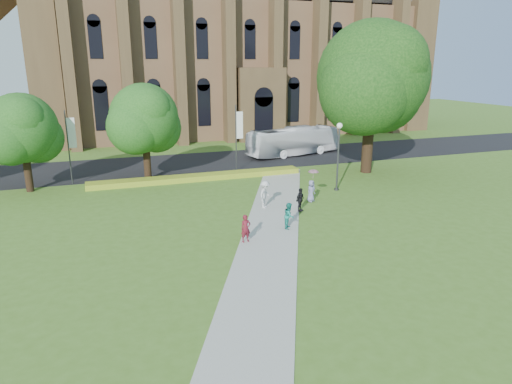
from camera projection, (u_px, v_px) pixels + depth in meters
name	position (u px, v px, depth m)	size (l,w,h in m)	color
ground	(279.00, 229.00, 27.27)	(160.00, 160.00, 0.00)	#466A1F
road	(203.00, 162.00, 45.42)	(160.00, 10.00, 0.02)	black
footpath	(272.00, 223.00, 28.17)	(3.20, 30.00, 0.04)	#B2B2A8
flower_hedge	(198.00, 177.00, 38.56)	(18.00, 1.40, 0.45)	gold
cathedral	(239.00, 37.00, 62.97)	(52.60, 18.25, 28.00)	brown
streetlamp	(338.00, 148.00, 34.66)	(0.44, 0.44, 5.24)	#38383D
large_tree	(372.00, 77.00, 39.11)	(9.60, 9.60, 13.20)	#332114
street_tree_0	(22.00, 128.00, 33.87)	(5.20, 5.20, 7.50)	#332114
street_tree_1	(144.00, 118.00, 37.10)	(5.60, 5.60, 8.05)	#332114
banner_pole_0	(237.00, 134.00, 40.82)	(0.70, 0.10, 6.00)	#38383D
banner_pole_1	(70.00, 143.00, 36.36)	(0.70, 0.10, 6.00)	#38383D
tour_coach	(293.00, 141.00, 48.54)	(2.50, 10.68, 2.97)	silver
pedestrian_0	(246.00, 229.00, 24.99)	(0.57, 0.37, 1.55)	maroon
pedestrian_1	(289.00, 216.00, 27.07)	(0.76, 0.60, 1.57)	#1A8476
pedestrian_2	(265.00, 194.00, 30.91)	(1.21, 0.69, 1.87)	silver
pedestrian_3	(300.00, 200.00, 30.19)	(0.93, 0.39, 1.59)	black
pedestrian_4	(311.00, 191.00, 32.33)	(0.75, 0.49, 1.54)	slate
parasol	(313.00, 175.00, 32.18)	(0.76, 0.76, 0.66)	pink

